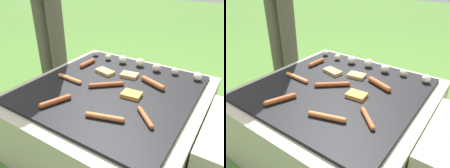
{
  "view_description": "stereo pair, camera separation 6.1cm",
  "coord_description": "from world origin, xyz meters",
  "views": [
    {
      "loc": [
        0.57,
        -0.89,
        0.97
      ],
      "look_at": [
        0.0,
        0.0,
        0.41
      ],
      "focal_mm": 35.0,
      "sensor_mm": 36.0,
      "label": 1
    },
    {
      "loc": [
        0.62,
        -0.85,
        0.97
      ],
      "look_at": [
        0.0,
        0.0,
        0.41
      ],
      "focal_mm": 35.0,
      "sensor_mm": 36.0,
      "label": 2
    }
  ],
  "objects": [
    {
      "name": "ground_plane",
      "position": [
        0.0,
        0.0,
        0.0
      ],
      "size": [
        14.0,
        14.0,
        0.0
      ],
      "primitive_type": "plane",
      "color": "#47702D"
    },
    {
      "name": "grill",
      "position": [
        0.0,
        0.0,
        0.19
      ],
      "size": [
        0.98,
        0.98,
        0.39
      ],
      "color": "#A89E8C",
      "rests_on": "ground_plane"
    },
    {
      "name": "sausage_back_center",
      "position": [
        -0.03,
        -0.01,
        0.4
      ],
      "size": [
        0.16,
        0.14,
        0.03
      ],
      "color": "#93421E",
      "rests_on": "grill"
    },
    {
      "name": "sausage_back_left",
      "position": [
        -0.25,
        -0.06,
        0.4
      ],
      "size": [
        0.19,
        0.03,
        0.02
      ],
      "color": "#C6753D",
      "rests_on": "grill"
    },
    {
      "name": "sausage_back_right",
      "position": [
        0.28,
        -0.16,
        0.4
      ],
      "size": [
        0.12,
        0.11,
        0.02
      ],
      "color": "#A34C23",
      "rests_on": "grill"
    },
    {
      "name": "sausage_mid_right",
      "position": [
        -0.14,
        -0.29,
        0.4
      ],
      "size": [
        0.08,
        0.16,
        0.03
      ],
      "color": "#93421E",
      "rests_on": "grill"
    },
    {
      "name": "sausage_front_left",
      "position": [
        0.18,
        0.14,
        0.41
      ],
      "size": [
        0.17,
        0.08,
        0.03
      ],
      "color": "#A34C23",
      "rests_on": "grill"
    },
    {
      "name": "sausage_front_right",
      "position": [
        0.13,
        -0.26,
        0.4
      ],
      "size": [
        0.17,
        0.07,
        0.02
      ],
      "color": "#B7602D",
      "rests_on": "grill"
    },
    {
      "name": "sausage_front_center",
      "position": [
        -0.31,
        0.17,
        0.41
      ],
      "size": [
        0.03,
        0.15,
        0.03
      ],
      "color": "#93421E",
      "rests_on": "grill"
    },
    {
      "name": "bread_slice_right",
      "position": [
        -0.14,
        0.13,
        0.4
      ],
      "size": [
        0.13,
        0.09,
        0.02
      ],
      "color": "tan",
      "rests_on": "grill"
    },
    {
      "name": "bread_slice_left",
      "position": [
        0.14,
        -0.03,
        0.4
      ],
      "size": [
        0.1,
        0.08,
        0.02
      ],
      "color": "#D18438",
      "rests_on": "grill"
    },
    {
      "name": "bread_slice_center",
      "position": [
        0.02,
        0.17,
        0.4
      ],
      "size": [
        0.11,
        0.08,
        0.02
      ],
      "color": "tan",
      "rests_on": "grill"
    },
    {
      "name": "mushroom_row",
      "position": [
        0.01,
        0.33,
        0.42
      ],
      "size": [
        0.79,
        0.07,
        0.06
      ],
      "color": "beige",
      "rests_on": "grill"
    }
  ]
}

